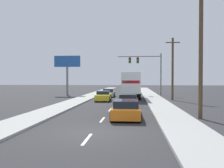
{
  "coord_description": "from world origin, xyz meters",
  "views": [
    {
      "loc": [
        2.11,
        -11.4,
        2.7
      ],
      "look_at": [
        -0.65,
        17.05,
        2.12
      ],
      "focal_mm": 36.56,
      "sensor_mm": 36.0,
      "label": 1
    }
  ],
  "objects_px": {
    "car_silver": "(109,93)",
    "roadside_billboard": "(67,66)",
    "box_truck": "(131,84)",
    "utility_pole_mid": "(173,68)",
    "car_orange": "(126,109)",
    "car_black": "(127,101)",
    "car_yellow": "(103,96)",
    "utility_pole_near": "(201,52)",
    "traffic_signal_mast": "(143,64)"
  },
  "relations": [
    {
      "from": "car_yellow",
      "to": "utility_pole_near",
      "type": "bearing_deg",
      "value": -55.84
    },
    {
      "from": "car_yellow",
      "to": "utility_pole_mid",
      "type": "distance_m",
      "value": 9.71
    },
    {
      "from": "car_silver",
      "to": "car_black",
      "type": "bearing_deg",
      "value": -75.28
    },
    {
      "from": "car_yellow",
      "to": "utility_pole_near",
      "type": "distance_m",
      "value": 15.47
    },
    {
      "from": "car_silver",
      "to": "traffic_signal_mast",
      "type": "distance_m",
      "value": 8.27
    },
    {
      "from": "car_silver",
      "to": "car_yellow",
      "type": "distance_m",
      "value": 6.88
    },
    {
      "from": "roadside_billboard",
      "to": "car_orange",
      "type": "bearing_deg",
      "value": -64.06
    },
    {
      "from": "utility_pole_near",
      "to": "car_silver",
      "type": "bearing_deg",
      "value": 113.82
    },
    {
      "from": "car_black",
      "to": "traffic_signal_mast",
      "type": "xyz_separation_m",
      "value": [
        2.19,
        16.56,
        4.74
      ]
    },
    {
      "from": "box_truck",
      "to": "utility_pole_near",
      "type": "bearing_deg",
      "value": -72.33
    },
    {
      "from": "box_truck",
      "to": "utility_pole_near",
      "type": "distance_m",
      "value": 16.72
    },
    {
      "from": "car_black",
      "to": "utility_pole_mid",
      "type": "bearing_deg",
      "value": 53.23
    },
    {
      "from": "car_silver",
      "to": "car_black",
      "type": "height_order",
      "value": "car_silver"
    },
    {
      "from": "car_orange",
      "to": "utility_pole_near",
      "type": "relative_size",
      "value": 0.51
    },
    {
      "from": "car_yellow",
      "to": "traffic_signal_mast",
      "type": "distance_m",
      "value": 12.99
    },
    {
      "from": "car_yellow",
      "to": "car_silver",
      "type": "bearing_deg",
      "value": 90.9
    },
    {
      "from": "car_black",
      "to": "utility_pole_mid",
      "type": "height_order",
      "value": "utility_pole_mid"
    },
    {
      "from": "box_truck",
      "to": "traffic_signal_mast",
      "type": "relative_size",
      "value": 1.21
    },
    {
      "from": "car_orange",
      "to": "car_silver",
      "type": "bearing_deg",
      "value": 100.02
    },
    {
      "from": "car_black",
      "to": "roadside_billboard",
      "type": "relative_size",
      "value": 0.61
    },
    {
      "from": "box_truck",
      "to": "roadside_billboard",
      "type": "bearing_deg",
      "value": 148.44
    },
    {
      "from": "car_silver",
      "to": "roadside_billboard",
      "type": "distance_m",
      "value": 9.37
    },
    {
      "from": "car_orange",
      "to": "traffic_signal_mast",
      "type": "relative_size",
      "value": 0.61
    },
    {
      "from": "car_yellow",
      "to": "utility_pole_mid",
      "type": "xyz_separation_m",
      "value": [
        8.84,
        1.8,
        3.6
      ]
    },
    {
      "from": "car_silver",
      "to": "box_truck",
      "type": "xyz_separation_m",
      "value": [
        3.48,
        -3.49,
        1.49
      ]
    },
    {
      "from": "car_silver",
      "to": "car_yellow",
      "type": "relative_size",
      "value": 1.04
    },
    {
      "from": "traffic_signal_mast",
      "to": "utility_pole_near",
      "type": "relative_size",
      "value": 0.84
    },
    {
      "from": "car_silver",
      "to": "utility_pole_mid",
      "type": "relative_size",
      "value": 0.52
    },
    {
      "from": "box_truck",
      "to": "car_black",
      "type": "bearing_deg",
      "value": -91.03
    },
    {
      "from": "car_yellow",
      "to": "car_black",
      "type": "distance_m",
      "value": 6.57
    },
    {
      "from": "car_silver",
      "to": "traffic_signal_mast",
      "type": "xyz_separation_m",
      "value": [
        5.5,
        3.95,
        4.75
      ]
    },
    {
      "from": "car_black",
      "to": "traffic_signal_mast",
      "type": "distance_m",
      "value": 17.37
    },
    {
      "from": "car_yellow",
      "to": "box_truck",
      "type": "xyz_separation_m",
      "value": [
        3.37,
        3.39,
        1.48
      ]
    },
    {
      "from": "car_yellow",
      "to": "roadside_billboard",
      "type": "xyz_separation_m",
      "value": [
        -7.7,
        10.19,
        4.36
      ]
    },
    {
      "from": "car_orange",
      "to": "roadside_billboard",
      "type": "bearing_deg",
      "value": 115.94
    },
    {
      "from": "utility_pole_mid",
      "to": "car_orange",
      "type": "bearing_deg",
      "value": -111.22
    },
    {
      "from": "utility_pole_mid",
      "to": "roadside_billboard",
      "type": "bearing_deg",
      "value": 153.1
    },
    {
      "from": "car_silver",
      "to": "car_orange",
      "type": "relative_size",
      "value": 0.94
    },
    {
      "from": "car_black",
      "to": "box_truck",
      "type": "bearing_deg",
      "value": 88.97
    },
    {
      "from": "car_silver",
      "to": "utility_pole_near",
      "type": "height_order",
      "value": "utility_pole_near"
    },
    {
      "from": "car_yellow",
      "to": "car_black",
      "type": "height_order",
      "value": "car_yellow"
    },
    {
      "from": "car_silver",
      "to": "roadside_billboard",
      "type": "xyz_separation_m",
      "value": [
        -7.59,
        3.31,
        4.37
      ]
    },
    {
      "from": "traffic_signal_mast",
      "to": "utility_pole_near",
      "type": "height_order",
      "value": "utility_pole_near"
    },
    {
      "from": "box_truck",
      "to": "traffic_signal_mast",
      "type": "bearing_deg",
      "value": 74.79
    },
    {
      "from": "traffic_signal_mast",
      "to": "car_black",
      "type": "bearing_deg",
      "value": -97.52
    },
    {
      "from": "box_truck",
      "to": "traffic_signal_mast",
      "type": "xyz_separation_m",
      "value": [
        2.02,
        7.44,
        3.25
      ]
    },
    {
      "from": "car_black",
      "to": "roadside_billboard",
      "type": "distance_m",
      "value": 19.79
    },
    {
      "from": "box_truck",
      "to": "utility_pole_mid",
      "type": "xyz_separation_m",
      "value": [
        5.47,
        -1.59,
        2.12
      ]
    },
    {
      "from": "car_black",
      "to": "utility_pole_mid",
      "type": "xyz_separation_m",
      "value": [
        5.63,
        7.54,
        3.61
      ]
    },
    {
      "from": "box_truck",
      "to": "utility_pole_mid",
      "type": "bearing_deg",
      "value": -16.2
    }
  ]
}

